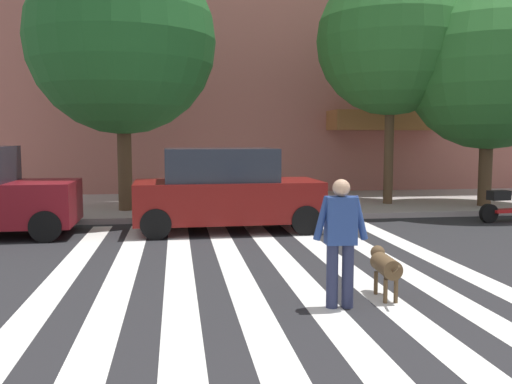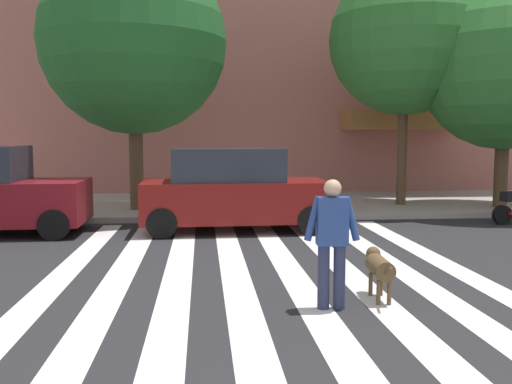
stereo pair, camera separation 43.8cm
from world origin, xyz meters
TOP-DOWN VIEW (x-y plane):
  - ground_plane at (0.00, 6.54)m, footprint 160.00×160.00m
  - sidewalk_far at (0.00, 16.08)m, footprint 80.00×6.00m
  - crosswalk_stripes at (-0.67, 6.54)m, footprint 6.75×12.48m
  - parked_car_behind_first at (-0.93, 11.77)m, footprint 4.25×1.99m
  - parked_scooter at (6.31, 12.06)m, footprint 1.63×0.53m
  - street_tree_nearest at (-3.43, 14.65)m, footprint 5.03×5.03m
  - street_tree_middle at (4.28, 15.05)m, footprint 4.39×4.39m
  - street_tree_further at (6.88, 14.14)m, footprint 4.76×4.76m
  - pedestrian_dog_walker at (-0.01, 5.80)m, footprint 0.71×0.26m
  - dog_on_leash at (0.71, 6.15)m, footprint 0.29×0.99m

SIDE VIEW (x-z plane):
  - ground_plane at x=0.00m, z-range 0.00..0.00m
  - crosswalk_stripes at x=-0.67m, z-range 0.00..0.01m
  - sidewalk_far at x=0.00m, z-range 0.00..0.15m
  - dog_on_leash at x=0.71m, z-range 0.12..0.77m
  - parked_scooter at x=6.31m, z-range -0.08..1.03m
  - pedestrian_dog_walker at x=-0.01m, z-range 0.11..1.75m
  - parked_car_behind_first at x=-0.93m, z-range -0.02..1.88m
  - street_tree_further at x=6.88m, z-range 0.96..7.37m
  - street_tree_nearest at x=-3.43m, z-range 1.17..8.28m
  - street_tree_middle at x=4.28m, z-range 1.46..8.50m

